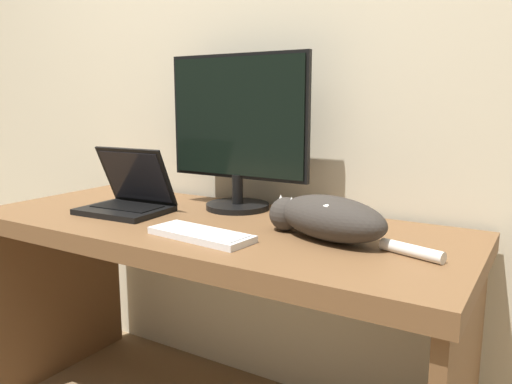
{
  "coord_description": "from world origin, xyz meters",
  "views": [
    {
      "loc": [
        0.96,
        -0.95,
        1.15
      ],
      "look_at": [
        0.2,
        0.31,
        0.88
      ],
      "focal_mm": 35.0,
      "sensor_mm": 36.0,
      "label": 1
    }
  ],
  "objects_px": {
    "monitor": "(237,130)",
    "laptop": "(128,199)",
    "external_keyboard": "(201,234)",
    "cat": "(328,217)"
  },
  "relations": [
    {
      "from": "external_keyboard",
      "to": "monitor",
      "type": "bearing_deg",
      "value": 113.81
    },
    {
      "from": "laptop",
      "to": "cat",
      "type": "relative_size",
      "value": 0.57
    },
    {
      "from": "monitor",
      "to": "external_keyboard",
      "type": "relative_size",
      "value": 1.69
    },
    {
      "from": "cat",
      "to": "laptop",
      "type": "bearing_deg",
      "value": -160.05
    },
    {
      "from": "monitor",
      "to": "laptop",
      "type": "xyz_separation_m",
      "value": [
        -0.31,
        -0.25,
        -0.24
      ]
    },
    {
      "from": "monitor",
      "to": "laptop",
      "type": "distance_m",
      "value": 0.46
    },
    {
      "from": "laptop",
      "to": "cat",
      "type": "xyz_separation_m",
      "value": [
        0.75,
        0.04,
        0.02
      ]
    },
    {
      "from": "monitor",
      "to": "cat",
      "type": "xyz_separation_m",
      "value": [
        0.45,
        -0.21,
        -0.22
      ]
    },
    {
      "from": "laptop",
      "to": "external_keyboard",
      "type": "bearing_deg",
      "value": -21.34
    },
    {
      "from": "cat",
      "to": "monitor",
      "type": "bearing_deg",
      "value": 171.98
    }
  ]
}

